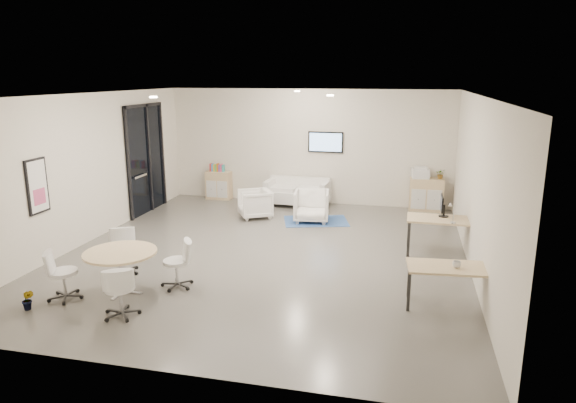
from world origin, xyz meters
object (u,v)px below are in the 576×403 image
(sideboard_left, at_px, (219,185))
(round_table, at_px, (120,256))
(armchair_left, at_px, (255,202))
(desk_front, at_px, (450,271))
(armchair_right, at_px, (311,205))
(sideboard_right, at_px, (426,195))
(loveseat, at_px, (298,193))
(desk_rear, at_px, (444,222))

(sideboard_left, distance_m, round_table, 6.80)
(armchair_left, relative_size, desk_front, 0.58)
(round_table, bearing_deg, desk_front, 7.16)
(round_table, bearing_deg, armchair_right, 65.36)
(sideboard_right, relative_size, armchair_right, 1.03)
(loveseat, relative_size, armchair_right, 2.06)
(loveseat, distance_m, armchair_right, 1.67)
(sideboard_right, height_order, armchair_right, sideboard_right)
(desk_front, bearing_deg, sideboard_right, 86.74)
(armchair_left, bearing_deg, round_table, -38.96)
(sideboard_left, distance_m, loveseat, 2.44)
(armchair_left, bearing_deg, sideboard_left, -166.37)
(armchair_left, height_order, round_table, armchair_left)
(armchair_left, distance_m, desk_rear, 4.88)
(desk_rear, bearing_deg, round_table, -148.16)
(loveseat, xyz_separation_m, round_table, (-1.62, -6.52, 0.29))
(sideboard_left, xyz_separation_m, armchair_right, (3.11, -1.75, 0.02))
(sideboard_right, bearing_deg, armchair_left, -158.49)
(round_table, bearing_deg, armchair_left, 80.85)
(armchair_left, distance_m, desk_front, 6.26)
(sideboard_left, relative_size, armchair_left, 1.03)
(sideboard_left, relative_size, armchair_right, 0.95)
(sideboard_right, distance_m, loveseat, 3.49)
(loveseat, height_order, armchair_left, armchair_left)
(sideboard_left, bearing_deg, round_table, -83.09)
(armchair_right, bearing_deg, armchair_left, 171.14)
(sideboard_left, height_order, sideboard_right, sideboard_right)
(armchair_left, xyz_separation_m, armchair_right, (1.48, -0.04, 0.04))
(sideboard_right, relative_size, desk_rear, 0.61)
(round_table, bearing_deg, sideboard_right, 52.78)
(sideboard_right, bearing_deg, armchair_right, -148.45)
(loveseat, distance_m, round_table, 6.73)
(desk_rear, bearing_deg, armchair_right, 150.58)
(desk_front, bearing_deg, armchair_left, 130.74)
(armchair_right, bearing_deg, desk_rear, -37.60)
(round_table, bearing_deg, sideboard_left, 96.91)
(armchair_left, height_order, desk_rear, armchair_left)
(desk_rear, relative_size, round_table, 1.21)
(sideboard_left, xyz_separation_m, sideboard_right, (5.92, -0.03, 0.04))
(sideboard_left, height_order, desk_front, sideboard_left)
(desk_front, distance_m, round_table, 5.33)
(sideboard_right, xyz_separation_m, desk_front, (0.19, -6.05, 0.17))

